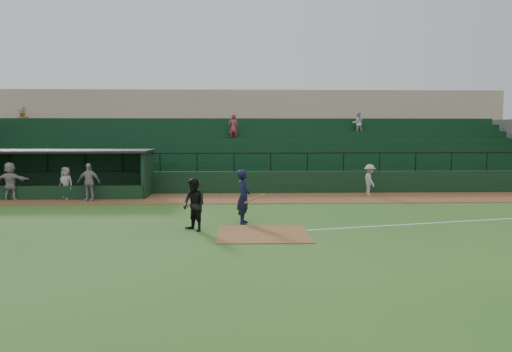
{
  "coord_description": "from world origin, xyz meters",
  "views": [
    {
      "loc": [
        -0.84,
        -17.63,
        3.38
      ],
      "look_at": [
        0.0,
        5.0,
        1.4
      ],
      "focal_mm": 35.99,
      "sensor_mm": 36.0,
      "label": 1
    }
  ],
  "objects": [
    {
      "name": "foul_line",
      "position": [
        8.0,
        1.2,
        0.01
      ],
      "size": [
        17.49,
        4.44,
        0.01
      ],
      "primitive_type": "cube",
      "rotation": [
        0.0,
        0.0,
        0.24
      ],
      "color": "white",
      "rests_on": "ground"
    },
    {
      "name": "warning_track",
      "position": [
        0.0,
        8.0,
        0.01
      ],
      "size": [
        40.0,
        4.0,
        0.03
      ],
      "primitive_type": "cube",
      "color": "brown",
      "rests_on": "ground"
    },
    {
      "name": "stadium_structure",
      "position": [
        -0.0,
        16.46,
        2.3
      ],
      "size": [
        38.0,
        13.08,
        6.4
      ],
      "color": "black",
      "rests_on": "ground"
    },
    {
      "name": "dugout_player_b",
      "position": [
        -9.3,
        7.92,
        0.83
      ],
      "size": [
        0.92,
        0.76,
        1.6
      ],
      "primitive_type": "imported",
      "rotation": [
        0.0,
        0.0,
        -0.37
      ],
      "color": "#A6A09B",
      "rests_on": "warning_track"
    },
    {
      "name": "ground",
      "position": [
        0.0,
        0.0,
        0.0
      ],
      "size": [
        90.0,
        90.0,
        0.0
      ],
      "primitive_type": "plane",
      "color": "#2E5A1D",
      "rests_on": "ground"
    },
    {
      "name": "dugout_player_c",
      "position": [
        -11.9,
        7.69,
        0.96
      ],
      "size": [
        1.78,
        0.73,
        1.87
      ],
      "primitive_type": "imported",
      "rotation": [
        0.0,
        0.0,
        3.04
      ],
      "color": "#A7A19C",
      "rests_on": "warning_track"
    },
    {
      "name": "batter_at_plate",
      "position": [
        -0.6,
        0.97,
        0.99
      ],
      "size": [
        1.08,
        0.78,
        1.99
      ],
      "color": "black",
      "rests_on": "ground"
    },
    {
      "name": "runner",
      "position": [
        6.03,
        8.53,
        0.86
      ],
      "size": [
        0.68,
        1.1,
        1.65
      ],
      "primitive_type": "imported",
      "rotation": [
        0.0,
        0.0,
        1.63
      ],
      "color": "#A9A39E",
      "rests_on": "warning_track"
    },
    {
      "name": "umpire",
      "position": [
        -2.3,
        -0.36,
        0.9
      ],
      "size": [
        1.09,
        1.1,
        1.79
      ],
      "primitive_type": "imported",
      "rotation": [
        0.0,
        0.0,
        -0.81
      ],
      "color": "black",
      "rests_on": "ground"
    },
    {
      "name": "dugout_player_a",
      "position": [
        -7.98,
        7.19,
        0.94
      ],
      "size": [
        1.08,
        0.49,
        1.82
      ],
      "primitive_type": "imported",
      "rotation": [
        0.0,
        0.0,
        -0.04
      ],
      "color": "#9E9994",
      "rests_on": "warning_track"
    },
    {
      "name": "home_plate_dirt",
      "position": [
        0.0,
        -1.0,
        0.01
      ],
      "size": [
        3.0,
        3.0,
        0.03
      ],
      "primitive_type": "cube",
      "color": "brown",
      "rests_on": "ground"
    },
    {
      "name": "dugout",
      "position": [
        -9.75,
        9.56,
        1.33
      ],
      "size": [
        8.9,
        3.2,
        2.42
      ],
      "color": "black",
      "rests_on": "ground"
    }
  ]
}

